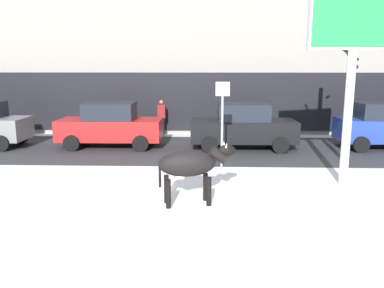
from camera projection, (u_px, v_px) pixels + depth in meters
ground_plane at (188, 227)px, 8.28m from camera, size 120.00×120.00×0.00m
road_strip at (197, 149)px, 15.98m from camera, size 60.00×5.60×0.01m
building_facade at (200, 6)px, 21.25m from camera, size 44.00×6.10×13.00m
cow_black at (190, 164)px, 9.49m from camera, size 1.94×0.89×1.54m
billboard at (355, 28)px, 10.48m from camera, size 2.53×0.48×5.56m
car_red_sedan at (111, 125)px, 16.31m from camera, size 4.21×2.01×1.84m
car_black_sedan at (243, 127)px, 15.98m from camera, size 4.21×2.01×1.84m
car_blue_hatchback at (382, 126)px, 16.02m from camera, size 3.51×1.94×1.86m
pedestrian_near_billboard at (162, 118)px, 18.76m from camera, size 0.36×0.24×1.73m
bare_tree_left_lot at (351, 82)px, 13.29m from camera, size 1.17×1.15×5.21m
street_sign at (222, 118)px, 12.64m from camera, size 0.44×0.08×2.82m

